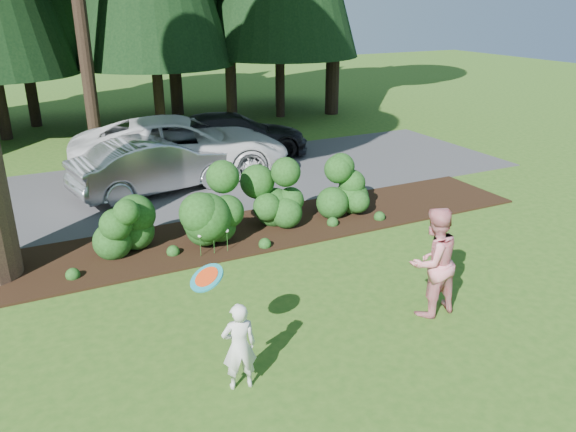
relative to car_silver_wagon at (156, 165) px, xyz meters
The scene contains 11 objects.
ground 7.15m from the car_silver_wagon, 87.41° to the right, with size 80.00×80.00×0.00m, color #2C5518.
mulch_bed 3.94m from the car_silver_wagon, 85.23° to the right, with size 16.00×2.50×0.05m, color black.
driveway 0.93m from the car_silver_wagon, 51.13° to the left, with size 22.00×6.00×0.03m, color #38383A.
shrub_row 4.11m from the car_silver_wagon, 74.62° to the right, with size 6.53×1.60×1.61m.
lily_cluster 4.71m from the car_silver_wagon, 89.74° to the right, with size 0.69×0.09×0.57m.
car_silver_wagon is the anchor object (origin of this frame).
car_white_suv 1.64m from the car_silver_wagon, 47.50° to the left, with size 2.98×6.46×1.80m, color silver.
car_dark_suv 4.15m from the car_silver_wagon, 37.78° to the left, with size 2.09×5.14×1.49m, color black.
child 9.05m from the car_silver_wagon, 96.98° to the right, with size 0.48×0.32×1.33m, color silver.
adult 8.96m from the car_silver_wagon, 73.18° to the right, with size 0.94×0.74×1.94m, color red.
frisbee 8.79m from the car_silver_wagon, 99.19° to the right, with size 0.47×0.49×0.30m.
Camera 1 is at (-3.72, -8.04, 5.13)m, focal length 35.00 mm.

